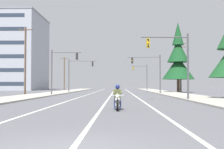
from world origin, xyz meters
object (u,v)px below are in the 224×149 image
at_px(traffic_signal_near_right, 175,56).
at_px(apartment_building_far_left_block, 2,53).
at_px(motorcycle_with_rider, 118,100).
at_px(traffic_signal_near_left, 60,66).
at_px(traffic_signal_mid_left, 77,70).
at_px(conifer_tree_right_verge_far, 178,60).
at_px(utility_pole_left_near, 25,59).
at_px(traffic_signal_mid_right, 150,68).
at_px(utility_pole_right_far, 181,65).
at_px(traffic_signal_far_right, 142,74).
at_px(utility_pole_left_far, 64,73).

height_order(traffic_signal_near_right, apartment_building_far_left_block, apartment_building_far_left_block).
relative_size(motorcycle_with_rider, traffic_signal_near_left, 0.35).
bearing_deg(traffic_signal_mid_left, conifer_tree_right_verge_far, 3.95).
xyz_separation_m(traffic_signal_near_right, utility_pole_left_near, (-18.50, 14.89, 1.00)).
bearing_deg(conifer_tree_right_verge_far, traffic_signal_mid_right, -124.41).
bearing_deg(traffic_signal_near_right, traffic_signal_near_left, 135.34).
bearing_deg(apartment_building_far_left_block, traffic_signal_mid_left, -47.64).
bearing_deg(apartment_building_far_left_block, traffic_signal_mid_right, -42.83).
xyz_separation_m(traffic_signal_near_left, traffic_signal_mid_right, (13.04, 7.20, 0.07)).
height_order(traffic_signal_near_right, utility_pole_right_far, utility_pole_right_far).
bearing_deg(utility_pole_right_far, traffic_signal_near_right, -102.61).
xyz_separation_m(traffic_signal_mid_left, utility_pole_left_near, (-5.65, -12.96, 0.95)).
distance_m(traffic_signal_near_right, utility_pole_left_near, 23.77).
distance_m(traffic_signal_near_left, traffic_signal_far_right, 33.55).
relative_size(utility_pole_right_far, conifer_tree_right_verge_far, 0.74).
distance_m(utility_pole_left_far, conifer_tree_right_verge_far, 32.82).
distance_m(motorcycle_with_rider, apartment_building_far_left_block, 73.28).
height_order(utility_pole_left_far, conifer_tree_right_verge_far, conifer_tree_right_verge_far).
height_order(traffic_signal_mid_right, utility_pole_right_far, utility_pole_right_far).
bearing_deg(traffic_signal_mid_right, conifer_tree_right_verge_far, 55.59).
bearing_deg(traffic_signal_near_right, utility_pole_left_far, 111.01).
bearing_deg(utility_pole_right_far, traffic_signal_mid_right, -123.61).
relative_size(traffic_signal_near_left, apartment_building_far_left_block, 0.28).
height_order(traffic_signal_near_left, traffic_signal_far_right, same).
bearing_deg(utility_pole_left_far, traffic_signal_near_left, -80.67).
relative_size(traffic_signal_near_right, traffic_signal_near_left, 1.00).
xyz_separation_m(traffic_signal_near_left, traffic_signal_far_right, (13.60, 30.67, -0.02)).
height_order(traffic_signal_mid_left, utility_pole_left_near, utility_pole_left_near).
bearing_deg(traffic_signal_near_right, utility_pole_left_near, 141.17).
height_order(utility_pole_left_near, apartment_building_far_left_block, apartment_building_far_left_block).
relative_size(traffic_signal_near_left, utility_pole_right_far, 0.63).
distance_m(traffic_signal_mid_left, utility_pole_left_near, 14.17).
xyz_separation_m(utility_pole_left_near, conifer_tree_right_verge_far, (24.57, 14.27, 1.02)).
xyz_separation_m(traffic_signal_mid_right, apartment_building_far_left_block, (-37.23, 34.51, 6.18)).
relative_size(motorcycle_with_rider, conifer_tree_right_verge_far, 0.16).
distance_m(traffic_signal_far_right, conifer_tree_right_verge_far, 15.66).
relative_size(traffic_signal_near_left, utility_pole_left_far, 0.72).
bearing_deg(utility_pole_left_near, motorcycle_with_rider, -62.41).
distance_m(motorcycle_with_rider, traffic_signal_near_left, 24.98).
bearing_deg(motorcycle_with_rider, traffic_signal_mid_right, 80.46).
bearing_deg(utility_pole_right_far, traffic_signal_mid_left, -172.06).
xyz_separation_m(motorcycle_with_rider, traffic_signal_mid_right, (5.15, 30.65, 3.54)).
distance_m(utility_pole_left_near, apartment_building_far_left_block, 44.32).
xyz_separation_m(traffic_signal_far_right, utility_pole_right_far, (6.37, -13.04, 1.22)).
height_order(motorcycle_with_rider, traffic_signal_near_right, traffic_signal_near_right).
bearing_deg(utility_pole_right_far, traffic_signal_near_left, -138.56).
bearing_deg(utility_pole_left_far, motorcycle_with_rider, -77.00).
relative_size(traffic_signal_mid_right, conifer_tree_right_verge_far, 0.47).
bearing_deg(apartment_building_far_left_block, motorcycle_with_rider, -63.79).
bearing_deg(conifer_tree_right_verge_far, traffic_signal_mid_left, -176.05).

